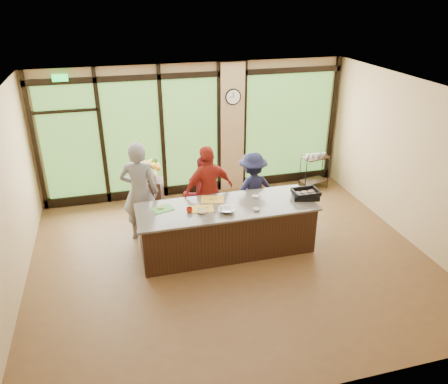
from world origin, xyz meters
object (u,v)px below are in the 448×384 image
flower_stand (152,199)px  island_base (227,229)px  roasting_pan (305,196)px  cook_left (140,192)px  cook_right (252,190)px  bar_cart (315,167)px

flower_stand → island_base: bearing=-40.7°
roasting_pan → flower_stand: (-2.66, 1.69, -0.53)m
island_base → flower_stand: size_ratio=3.59×
cook_left → cook_right: 2.22m
roasting_pan → bar_cart: roasting_pan is taller
roasting_pan → bar_cart: 2.61m
cook_left → roasting_pan: size_ratio=4.22×
cook_left → flower_stand: cook_left is taller
island_base → roasting_pan: 1.59m
cook_left → bar_cart: bearing=-147.5°
bar_cart → roasting_pan: bearing=-132.3°
roasting_pan → flower_stand: 3.20m
island_base → bar_cart: island_base is taller
island_base → roasting_pan: (1.50, -0.05, 0.52)m
cook_left → flower_stand: (0.29, 0.78, -0.55)m
cook_right → flower_stand: bearing=-35.2°
cook_left → cook_right: (2.21, -0.04, -0.20)m
cook_right → roasting_pan: 1.16m
cook_left → roasting_pan: 3.09m
cook_right → bar_cart: cook_right is taller
cook_right → flower_stand: size_ratio=1.80×
cook_left → island_base: bearing=164.6°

